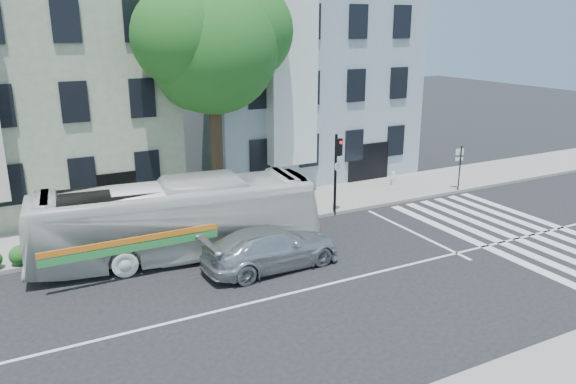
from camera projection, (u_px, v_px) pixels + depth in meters
ground at (311, 289)px, 18.74m from camera, size 120.00×120.00×0.00m
sidewalk_far at (223, 217)px, 25.50m from camera, size 80.00×4.00×0.15m
building_left at (28, 89)px, 26.77m from camera, size 12.00×10.00×11.00m
building_right at (288, 77)px, 33.00m from camera, size 12.00×10.00×11.00m
street_tree at (212, 40)px, 23.93m from camera, size 7.30×5.90×11.10m
bus at (177, 220)px, 20.92m from camera, size 3.66×10.88×2.97m
sedan at (272, 248)px, 20.21m from camera, size 2.32×5.22×1.49m
hedge at (116, 239)px, 21.69m from camera, size 8.52×2.22×0.70m
traffic_signal at (337, 164)px, 25.19m from camera, size 0.38×0.52×3.80m
fire_hydrant at (393, 178)px, 30.17m from camera, size 0.44×0.27×0.76m
far_sign_pole at (460, 162)px, 29.00m from camera, size 0.41×0.22×2.34m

